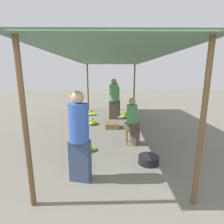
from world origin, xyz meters
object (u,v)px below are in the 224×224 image
Objects in this scene: vendor_foreground at (79,136)px; banana_pile_left_2 at (90,113)px; crate_near at (112,125)px; shopper_walking_mid at (116,99)px; basin_black at (148,160)px; banana_pile_right_0 at (134,126)px; stool at (131,132)px; vendor_seated at (132,120)px; banana_pile_right_1 at (125,115)px; shopper_walking_far at (114,99)px; banana_pile_left_1 at (92,123)px; banana_pile_left_0 at (88,148)px.

banana_pile_left_2 is at bearing 94.38° from vendor_foreground.
shopper_walking_mid is at bearing 84.04° from crate_near.
vendor_foreground is at bearing -157.17° from basin_black.
banana_pile_right_0 is (0.05, 2.66, -0.01)m from basin_black.
stool is 4.03m from banana_pile_left_2.
vendor_seated reaches higher than basin_black.
banana_pile_left_2 is 1.78m from banana_pile_right_1.
basin_black is 2.66m from banana_pile_right_0.
vendor_seated is 2.96× the size of banana_pile_right_1.
crate_near is 1.54m from shopper_walking_far.
crate_near is at bearing -95.96° from shopper_walking_mid.
vendor_foreground is at bearing -101.06° from crate_near.
vendor_foreground is at bearing -114.39° from banana_pile_right_0.
crate_near is at bearing 178.76° from banana_pile_right_0.
banana_pile_right_1 reaches higher than banana_pile_right_0.
banana_pile_right_0 is at bearing -1.24° from crate_near.
banana_pile_right_1 reaches higher than banana_pile_left_1.
vendor_seated is 2.88m from shopper_walking_far.
basin_black is (0.25, -1.16, -0.27)m from stool.
crate_near is 2.16m from shopper_walking_mid.
crate_near is at bearing -93.88° from shopper_walking_far.
vendor_foreground is 1.75m from basin_black.
banana_pile_right_0 is at bearing -82.53° from banana_pile_right_1.
shopper_walking_far is at bearing 99.08° from stool.
banana_pile_left_2 is 2.42m from crate_near.
shopper_walking_mid reaches higher than banana_pile_right_0.
banana_pile_left_0 is at bearing -86.76° from banana_pile_left_1.
banana_pile_right_1 is at bearing 88.37° from stool.
banana_pile_right_0 is (1.52, 1.95, 0.01)m from banana_pile_left_0.
banana_pile_right_0 is 0.84m from crate_near.
banana_pile_left_1 is (-0.14, 2.40, 0.01)m from banana_pile_left_0.
vendor_foreground is 3.27× the size of crate_near.
banana_pile_left_0 is at bearing -109.02° from crate_near.
basin_black reaches higher than banana_pile_left_0.
vendor_seated is at bearing 101.57° from basin_black.
shopper_walking_mid is 0.74m from shopper_walking_far.
vendor_foreground reaches higher than stool.
basin_black is 0.67× the size of banana_pile_left_2.
banana_pile_left_0 is 0.95× the size of crate_near.
banana_pile_left_0 is 0.31× the size of shopper_walking_mid.
banana_pile_left_2 is (-0.38, 4.14, -0.00)m from banana_pile_left_0.
shopper_walking_far reaches higher than banana_pile_left_0.
basin_black is at bearing -25.90° from banana_pile_left_0.
shopper_walking_mid is at bearing 57.17° from banana_pile_left_1.
shopper_walking_mid is (-0.42, 0.43, 0.73)m from banana_pile_right_1.
vendor_seated is 2.45× the size of banana_pile_left_1.
vendor_seated is (0.02, -0.01, 0.35)m from stool.
banana_pile_left_2 is at bearing 98.05° from banana_pile_left_1.
banana_pile_left_0 is 0.28× the size of shopper_walking_far.
shopper_walking_far is at bearing -151.58° from banana_pile_right_1.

